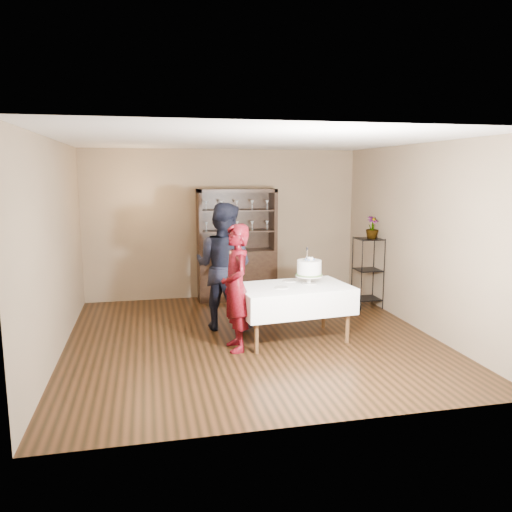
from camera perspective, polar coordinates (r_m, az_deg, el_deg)
The scene contains 14 objects.
floor at distance 7.06m, azimuth -0.51°, elevation -9.36°, with size 5.00×5.00×0.00m, color black.
ceiling at distance 6.69m, azimuth -0.54°, elevation 13.09°, with size 5.00×5.00×0.00m, color silver.
back_wall at distance 9.19m, azimuth -3.75°, elevation 3.65°, with size 5.00×0.02×2.70m, color brown.
wall_left at distance 6.70m, azimuth -21.96°, elevation 0.82°, with size 0.02×5.00×2.70m, color brown.
wall_right at distance 7.65m, azimuth 18.13°, elevation 2.03°, with size 0.02×5.00×2.70m, color brown.
china_hutch at distance 9.07m, azimuth -2.21°, elevation -0.79°, with size 1.40×0.48×2.00m.
plant_etagere at distance 8.71m, azimuth 12.66°, elevation -1.53°, with size 0.42×0.42×1.20m.
cake_table at distance 6.86m, azimuth 4.25°, elevation -4.87°, with size 1.61×1.10×0.76m.
woman at distance 6.42m, azimuth -2.28°, elevation -3.64°, with size 0.60×0.39×1.65m, color #380508.
man at distance 7.29m, azimuth -3.73°, elevation -1.19°, with size 0.90×0.70×1.86m, color black.
cake at distance 6.93m, azimuth 6.09°, elevation -1.49°, with size 0.38×0.38×0.52m.
plate_near at distance 6.67m, azimuth 2.92°, elevation -3.62°, with size 0.18×0.18×0.01m, color silver.
plate_far at distance 7.09m, azimuth 3.82°, elevation -2.85°, with size 0.20×0.20×0.01m, color silver.
potted_plant at distance 8.58m, azimuth 13.14°, elevation 3.18°, with size 0.21×0.21×0.38m, color #4C7236.
Camera 1 is at (-1.37, -6.54, 2.28)m, focal length 35.00 mm.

